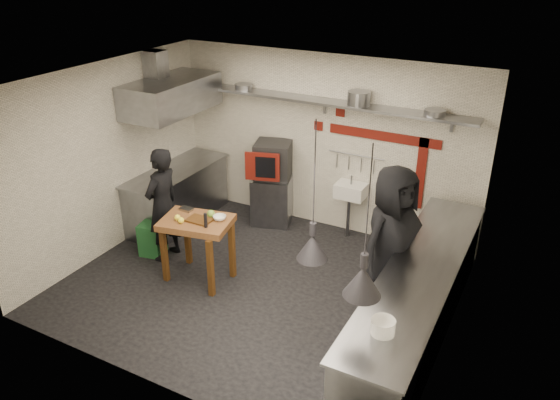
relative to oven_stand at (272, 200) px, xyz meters
The scene contains 47 objects.
floor 1.96m from the oven_stand, 66.78° to the right, with size 5.00×5.00×0.00m, color black.
ceiling 3.07m from the oven_stand, 66.78° to the right, with size 5.00×5.00×0.00m, color beige.
wall_back 1.30m from the oven_stand, 24.24° to the left, with size 5.00×0.04×2.80m, color silver.
wall_front 4.06m from the oven_stand, 78.93° to the right, with size 5.00×0.04×2.80m, color silver.
wall_left 2.67m from the oven_stand, 134.75° to the right, with size 0.04×4.20×2.80m, color silver.
wall_right 3.83m from the oven_stand, 28.40° to the right, with size 0.04×4.20×2.80m, color silver.
red_band_horiz 2.16m from the oven_stand, 10.63° to the left, with size 1.70×0.02×0.14m, color #60140D.
red_band_vert 2.46m from the oven_stand, ahead, with size 0.14×0.02×1.10m, color #60140D.
red_tile_a 1.87m from the oven_stand, 17.66° to the left, with size 0.14×0.02×0.14m, color #60140D.
red_tile_b 1.47m from the oven_stand, 26.03° to the left, with size 0.14×0.02×0.14m, color #60140D.
back_shelf 1.89m from the oven_stand, 11.96° to the left, with size 4.60×0.34×0.04m, color slate.
shelf_bracket_left 2.01m from the oven_stand, 164.85° to the left, with size 0.04×0.06×0.24m, color slate.
shelf_bracket_mid 1.81m from the oven_stand, 22.32° to the left, with size 0.04×0.06×0.24m, color slate.
shelf_bracket_right 3.13m from the oven_stand, ahead, with size 0.04×0.06×0.24m, color slate.
pan_far_left 1.89m from the oven_stand, 164.79° to the left, with size 0.28×0.28×0.09m, color slate.
pan_mid_left 1.88m from the oven_stand, 164.80° to the left, with size 0.24×0.24×0.07m, color slate.
stock_pot 2.28m from the oven_stand, ahead, with size 0.33×0.33×0.20m, color slate.
pan_right 3.02m from the oven_stand, ahead, with size 0.29×0.29×0.08m, color slate.
oven_stand is the anchor object (origin of this frame).
combi_oven 0.69m from the oven_stand, 96.38° to the left, with size 0.56×0.52×0.58m, color black.
oven_door 0.75m from the oven_stand, 91.27° to the right, with size 0.55×0.03×0.46m, color #60140D.
oven_glass 0.75m from the oven_stand, 80.56° to the right, with size 0.32×0.01×0.34m, color black.
hand_sink 1.37m from the oven_stand, ahead, with size 0.46×0.34×0.22m, color silver.
sink_tap 1.43m from the oven_stand, ahead, with size 0.03×0.03×0.14m, color slate.
sink_drain 1.31m from the oven_stand, ahead, with size 0.06×0.06×0.66m, color slate.
utensil_rail 1.62m from the oven_stand, 12.94° to the left, with size 0.02×0.02×0.90m, color slate.
counter_right 3.40m from the oven_stand, 31.21° to the right, with size 0.70×3.80×0.90m, color slate.
counter_right_top 3.44m from the oven_stand, 31.21° to the right, with size 0.76×3.90×0.03m, color slate.
plate_stack 4.24m from the oven_stand, 46.77° to the right, with size 0.23×0.23×0.15m, color silver.
small_bowl_right 4.13m from the oven_stand, 45.71° to the right, with size 0.21×0.21×0.05m, color silver.
counter_left 1.57m from the oven_stand, 153.02° to the right, with size 0.70×1.90×0.90m, color slate.
counter_left_top 1.65m from the oven_stand, 153.02° to the right, with size 0.76×2.00×0.03m, color slate.
extractor_hood 2.32m from the oven_stand, 152.17° to the right, with size 0.78×1.60×0.50m, color slate.
hood_duct 2.77m from the oven_stand, 156.00° to the right, with size 0.28×0.28×0.50m, color slate.
green_bin 2.07m from the oven_stand, 121.52° to the right, with size 0.33×0.33×0.50m, color #1F5E2D.
prep_table 1.98m from the oven_stand, 91.84° to the right, with size 0.92×0.64×0.92m, color brown, non-canonical shape.
cutting_board 2.05m from the oven_stand, 90.07° to the right, with size 0.33×0.23×0.03m, color #4B2C10.
pepper_mill 2.19m from the oven_stand, 85.12° to the right, with size 0.05×0.05×0.20m, color black.
lemon_a 2.20m from the oven_stand, 97.22° to the right, with size 0.08×0.08×0.08m, color yellow.
lemon_b 2.22m from the oven_stand, 94.80° to the right, with size 0.08×0.08×0.08m, color yellow.
veg_ball 1.91m from the oven_stand, 87.72° to the right, with size 0.11×0.11×0.11m, color olive.
steel_tray 1.92m from the oven_stand, 100.95° to the right, with size 0.18×0.12×0.03m, color slate.
bowl 1.92m from the oven_stand, 83.31° to the right, with size 0.18×0.18×0.06m, color silver.
heat_lamp_near 3.75m from the oven_stand, 54.01° to the right, with size 0.33×0.33×1.49m, color black, non-canonical shape.
heat_lamp_far 4.41m from the oven_stand, 49.43° to the right, with size 0.36×0.36×1.48m, color black, non-canonical shape.
chef_left 1.97m from the oven_stand, 115.76° to the right, with size 0.62×0.41×1.71m, color black.
chef_right 2.87m from the oven_stand, 30.15° to the right, with size 0.95×0.62×1.95m, color black.
Camera 1 is at (3.20, -5.37, 4.27)m, focal length 35.00 mm.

